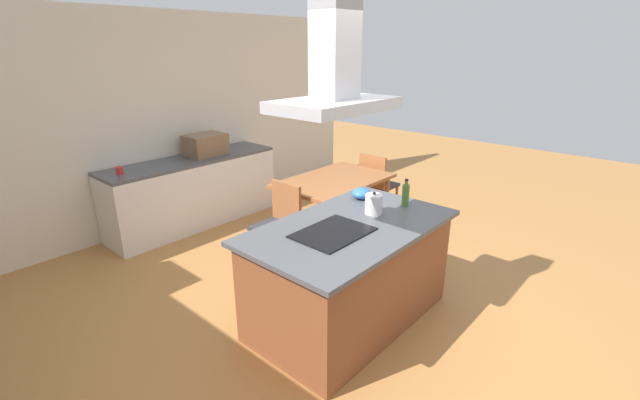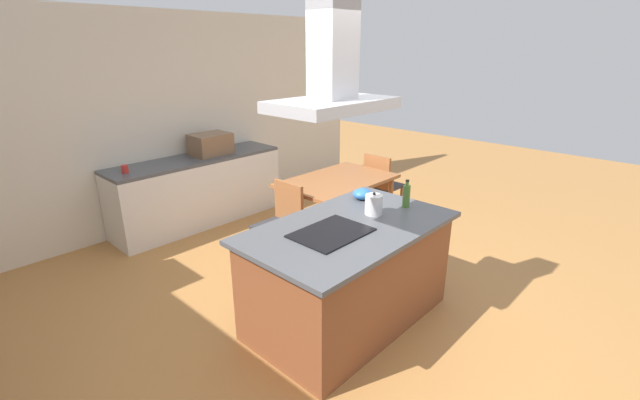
{
  "view_description": "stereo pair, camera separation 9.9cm",
  "coord_description": "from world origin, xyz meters",
  "views": [
    {
      "loc": [
        -2.58,
        -1.95,
        2.29
      ],
      "look_at": [
        0.07,
        0.4,
        1.0
      ],
      "focal_mm": 24.05,
      "sensor_mm": 36.0,
      "label": 1
    },
    {
      "loc": [
        -2.51,
        -2.03,
        2.29
      ],
      "look_at": [
        0.07,
        0.4,
        1.0
      ],
      "focal_mm": 24.05,
      "sensor_mm": 36.0,
      "label": 2
    }
  ],
  "objects": [
    {
      "name": "chair_at_right_end",
      "position": [
        2.18,
        1.23,
        0.51
      ],
      "size": [
        0.42,
        0.42,
        0.89
      ],
      "color": "#333338",
      "rests_on": "ground"
    },
    {
      "name": "back_counter",
      "position": [
        0.33,
        2.88,
        0.45
      ],
      "size": [
        2.3,
        0.62,
        0.9
      ],
      "color": "silver",
      "rests_on": "ground"
    },
    {
      "name": "chair_at_left_end",
      "position": [
        0.35,
        1.23,
        0.51
      ],
      "size": [
        0.42,
        0.42,
        0.89
      ],
      "color": "#333338",
      "rests_on": "ground"
    },
    {
      "name": "wall_back",
      "position": [
        0.0,
        3.25,
        1.35
      ],
      "size": [
        7.2,
        0.1,
        2.7
      ],
      "primitive_type": "cube",
      "color": "beige",
      "rests_on": "ground"
    },
    {
      "name": "coffee_mug_red",
      "position": [
        -0.6,
        2.85,
        0.95
      ],
      "size": [
        0.08,
        0.08,
        0.09
      ],
      "primitive_type": "cylinder",
      "color": "red",
      "rests_on": "back_counter"
    },
    {
      "name": "olive_oil_bottle",
      "position": [
        0.67,
        -0.1,
        1.01
      ],
      "size": [
        0.07,
        0.07,
        0.26
      ],
      "color": "#47722D",
      "rests_on": "kitchen_island"
    },
    {
      "name": "ground",
      "position": [
        0.0,
        1.5,
        0.0
      ],
      "size": [
        16.0,
        16.0,
        0.0
      ],
      "primitive_type": "plane",
      "color": "#AD753D"
    },
    {
      "name": "range_hood",
      "position": [
        -0.23,
        0.0,
        2.1
      ],
      "size": [
        0.9,
        0.55,
        0.78
      ],
      "color": "#ADADB2"
    },
    {
      "name": "countertop_microwave",
      "position": [
        0.58,
        2.88,
        1.04
      ],
      "size": [
        0.5,
        0.38,
        0.28
      ],
      "primitive_type": "cube",
      "color": "brown",
      "rests_on": "back_counter"
    },
    {
      "name": "kitchen_island",
      "position": [
        0.0,
        0.0,
        0.45
      ],
      "size": [
        1.8,
        1.06,
        0.9
      ],
      "color": "brown",
      "rests_on": "ground"
    },
    {
      "name": "mixing_bowl",
      "position": [
        0.57,
        0.31,
        0.95
      ],
      "size": [
        0.19,
        0.19,
        0.1
      ],
      "primitive_type": "ellipsoid",
      "color": "#2D6BB7",
      "rests_on": "kitchen_island"
    },
    {
      "name": "cooktop",
      "position": [
        -0.23,
        0.0,
        0.91
      ],
      "size": [
        0.6,
        0.44,
        0.01
      ],
      "primitive_type": "cube",
      "color": "black",
      "rests_on": "kitchen_island"
    },
    {
      "name": "tea_kettle",
      "position": [
        0.33,
        0.01,
        0.99
      ],
      "size": [
        0.2,
        0.15,
        0.2
      ],
      "color": "silver",
      "rests_on": "kitchen_island"
    },
    {
      "name": "dining_table",
      "position": [
        1.26,
        1.23,
        0.67
      ],
      "size": [
        1.4,
        0.9,
        0.75
      ],
      "color": "#995B33",
      "rests_on": "ground"
    }
  ]
}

